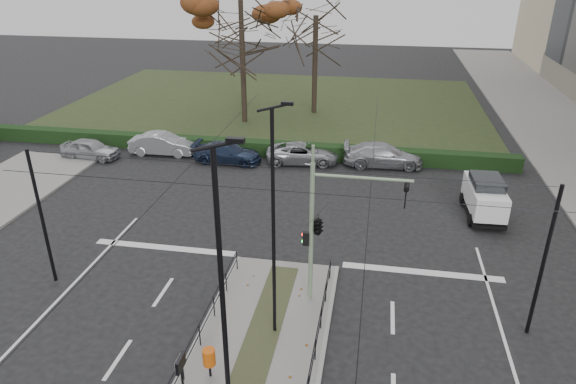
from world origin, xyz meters
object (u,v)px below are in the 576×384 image
Objects in this scene: traffic_light at (320,224)px; parked_car_second at (163,144)px; streetlamp_median_far at (274,226)px; rust_tree at (240,0)px; parked_car_first at (90,149)px; info_panel at (181,370)px; litter_bin at (209,358)px; parked_car_fourth at (303,153)px; parked_car_third at (227,153)px; parked_car_fifth at (383,155)px; bare_tree_center at (316,23)px; bare_tree_near at (242,37)px; white_van at (485,196)px; streetlamp_median_near at (224,311)px.

parked_car_second is at bearing 130.62° from traffic_light.
rust_tree is (-9.30, 31.26, 4.76)m from streetlamp_median_far.
traffic_light is at bearing -124.52° from parked_car_first.
parked_car_first is at bearing 125.72° from info_panel.
rust_tree is at bearing 102.72° from litter_bin.
streetlamp_median_far reaches higher than parked_car_fourth.
parked_car_third is (-4.97, 19.12, -0.24)m from litter_bin.
parked_car_fourth is 5.34m from parked_car_fifth.
bare_tree_center is at bearing -15.19° from rust_tree.
streetlamp_median_far is 0.71× the size of rust_tree.
parked_car_third is 11.15m from bare_tree_near.
parked_car_third is at bearing 161.56° from white_van.
parked_car_second is 9.91m from parked_car_fourth.
info_panel is 0.20× the size of bare_tree_center.
parked_car_second is 21.43m from white_van.
parked_car_second is at bearing 87.49° from parked_car_fifth.
litter_bin is 1.87m from info_panel.
parked_car_fifth is at bearing -91.95° from parked_car_fourth.
traffic_light reaches higher than parked_car_fourth.
streetlamp_median_near is 5.00m from streetlamp_median_far.
streetlamp_median_near is 1.06× the size of streetlamp_median_far.
traffic_light reaches higher than info_panel.
streetlamp_median_far is 0.88× the size of bare_tree_near.
bare_tree_center is (9.10, 12.16, 6.95)m from parked_car_second.
streetlamp_median_far is at bearing -73.43° from rust_tree.
rust_tree is at bearing 164.81° from bare_tree_center.
parked_car_first reaches higher than parked_car_third.
traffic_light is at bearing 59.78° from streetlamp_median_far.
info_panel reaches higher than parked_car_second.
parked_car_second is at bearing -99.00° from rust_tree.
litter_bin is 4.78m from streetlamp_median_near.
white_van is (15.69, -5.23, 0.48)m from parked_car_third.
info_panel is 34.09m from bare_tree_center.
white_van reaches higher than parked_car_fourth.
litter_bin is 0.49× the size of info_panel.
parked_car_fourth is (0.30, 21.52, -1.18)m from info_panel.
litter_bin is 0.27× the size of white_van.
bare_tree_near is (-16.85, 14.36, 5.82)m from white_van.
bare_tree_near reaches higher than parked_car_third.
streetlamp_median_near is at bearing -92.62° from streetlamp_median_far.
parked_car_fourth is (-2.93, 15.08, -2.86)m from traffic_light.
parked_car_second is 16.57m from rust_tree.
parked_car_third is 1.14× the size of white_van.
parked_car_fourth is at bearing -79.19° from parked_car_third.
parked_car_fifth is (2.40, 15.44, -2.78)m from traffic_light.
rust_tree is (-7.38, 35.45, 7.43)m from info_panel.
bare_tree_center reaches higher than streetlamp_median_far.
parked_car_fifth is at bearing 78.14° from streetlamp_median_far.
litter_bin is 0.27× the size of parked_car_first.
white_van is at bearing 52.34° from litter_bin.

